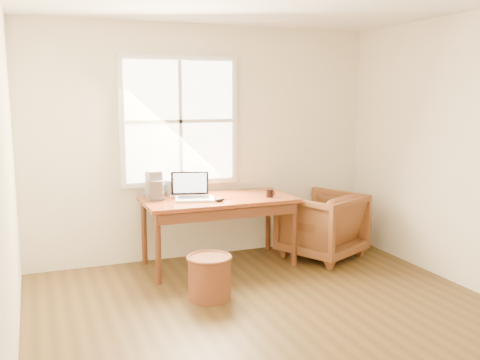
# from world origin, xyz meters

# --- Properties ---
(room_shell) EXTENTS (4.04, 4.54, 2.64)m
(room_shell) POSITION_xyz_m (-0.02, 0.16, 1.32)
(room_shell) COLOR #4D381A
(room_shell) RESTS_ON ground
(desk) EXTENTS (1.60, 0.80, 0.04)m
(desk) POSITION_xyz_m (0.00, 1.80, 0.73)
(desk) COLOR brown
(desk) RESTS_ON room_shell
(armchair) EXTENTS (1.07, 1.08, 0.75)m
(armchair) POSITION_xyz_m (1.20, 1.68, 0.37)
(armchair) COLOR brown
(armchair) RESTS_ON room_shell
(wicker_stool) EXTENTS (0.50, 0.50, 0.39)m
(wicker_stool) POSITION_xyz_m (-0.39, 0.93, 0.19)
(wicker_stool) COLOR brown
(wicker_stool) RESTS_ON room_shell
(laptop) EXTENTS (0.44, 0.46, 0.27)m
(laptop) POSITION_xyz_m (-0.27, 1.77, 0.89)
(laptop) COLOR silver
(laptop) RESTS_ON desk
(mouse) EXTENTS (0.13, 0.09, 0.04)m
(mouse) POSITION_xyz_m (-0.06, 1.60, 0.77)
(mouse) COLOR black
(mouse) RESTS_ON desk
(coffee_mug) EXTENTS (0.08, 0.08, 0.09)m
(coffee_mug) POSITION_xyz_m (0.53, 1.64, 0.79)
(coffee_mug) COLOR black
(coffee_mug) RESTS_ON desk
(cd_stack_a) EXTENTS (0.18, 0.17, 0.28)m
(cd_stack_a) POSITION_xyz_m (-0.63, 2.08, 0.89)
(cd_stack_a) COLOR silver
(cd_stack_a) RESTS_ON desk
(cd_stack_b) EXTENTS (0.16, 0.15, 0.21)m
(cd_stack_b) POSITION_xyz_m (-0.64, 1.90, 0.85)
(cd_stack_b) COLOR #292A2F
(cd_stack_b) RESTS_ON desk
(cd_stack_c) EXTENTS (0.16, 0.14, 0.30)m
(cd_stack_c) POSITION_xyz_m (-0.66, 1.96, 0.90)
(cd_stack_c) COLOR #A1A1AE
(cd_stack_c) RESTS_ON desk
(cd_stack_d) EXTENTS (0.15, 0.13, 0.17)m
(cd_stack_d) POSITION_xyz_m (-0.42, 2.13, 0.84)
(cd_stack_d) COLOR silver
(cd_stack_d) RESTS_ON desk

